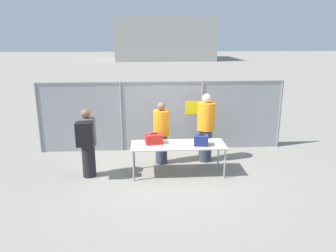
{
  "coord_description": "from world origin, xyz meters",
  "views": [
    {
      "loc": [
        -0.48,
        -7.3,
        3.3
      ],
      "look_at": [
        0.09,
        0.72,
        1.05
      ],
      "focal_mm": 35.0,
      "sensor_mm": 36.0,
      "label": 1
    }
  ],
  "objects_px": {
    "inspection_table": "(178,146)",
    "suitcase_red": "(154,139)",
    "suitcase_navy": "(201,140)",
    "utility_trailer": "(211,115)",
    "traveler_hooded": "(87,141)",
    "security_worker_near": "(161,132)",
    "security_worker_far": "(206,127)"
  },
  "relations": [
    {
      "from": "inspection_table",
      "to": "utility_trailer",
      "type": "relative_size",
      "value": 0.63
    },
    {
      "from": "security_worker_far",
      "to": "utility_trailer",
      "type": "relative_size",
      "value": 0.51
    },
    {
      "from": "suitcase_red",
      "to": "utility_trailer",
      "type": "height_order",
      "value": "suitcase_red"
    },
    {
      "from": "inspection_table",
      "to": "suitcase_red",
      "type": "xyz_separation_m",
      "value": [
        -0.58,
        0.12,
        0.16
      ]
    },
    {
      "from": "inspection_table",
      "to": "suitcase_navy",
      "type": "bearing_deg",
      "value": -9.91
    },
    {
      "from": "security_worker_far",
      "to": "utility_trailer",
      "type": "bearing_deg",
      "value": -85.53
    },
    {
      "from": "security_worker_near",
      "to": "traveler_hooded",
      "type": "bearing_deg",
      "value": 40.29
    },
    {
      "from": "inspection_table",
      "to": "security_worker_far",
      "type": "xyz_separation_m",
      "value": [
        0.81,
        0.81,
        0.24
      ]
    },
    {
      "from": "suitcase_red",
      "to": "traveler_hooded",
      "type": "relative_size",
      "value": 0.27
    },
    {
      "from": "suitcase_navy",
      "to": "inspection_table",
      "type": "bearing_deg",
      "value": 170.09
    },
    {
      "from": "security_worker_near",
      "to": "security_worker_far",
      "type": "bearing_deg",
      "value": -158.74
    },
    {
      "from": "inspection_table",
      "to": "traveler_hooded",
      "type": "relative_size",
      "value": 1.37
    },
    {
      "from": "security_worker_near",
      "to": "inspection_table",
      "type": "bearing_deg",
      "value": 134.33
    },
    {
      "from": "inspection_table",
      "to": "suitcase_red",
      "type": "bearing_deg",
      "value": 168.58
    },
    {
      "from": "suitcase_red",
      "to": "security_worker_far",
      "type": "relative_size",
      "value": 0.24
    },
    {
      "from": "security_worker_far",
      "to": "inspection_table",
      "type": "bearing_deg",
      "value": 62.7
    },
    {
      "from": "inspection_table",
      "to": "traveler_hooded",
      "type": "height_order",
      "value": "traveler_hooded"
    },
    {
      "from": "traveler_hooded",
      "to": "utility_trailer",
      "type": "xyz_separation_m",
      "value": [
        3.76,
        4.2,
        -0.48
      ]
    },
    {
      "from": "suitcase_red",
      "to": "security_worker_near",
      "type": "bearing_deg",
      "value": 70.46
    },
    {
      "from": "inspection_table",
      "to": "security_worker_near",
      "type": "distance_m",
      "value": 0.82
    },
    {
      "from": "suitcase_red",
      "to": "traveler_hooded",
      "type": "xyz_separation_m",
      "value": [
        -1.56,
        -0.18,
        0.04
      ]
    },
    {
      "from": "security_worker_far",
      "to": "utility_trailer",
      "type": "height_order",
      "value": "security_worker_far"
    },
    {
      "from": "security_worker_far",
      "to": "suitcase_navy",
      "type": "bearing_deg",
      "value": 90.79
    },
    {
      "from": "suitcase_navy",
      "to": "utility_trailer",
      "type": "xyz_separation_m",
      "value": [
        1.08,
        4.24,
        -0.45
      ]
    },
    {
      "from": "suitcase_navy",
      "to": "security_worker_near",
      "type": "height_order",
      "value": "security_worker_near"
    },
    {
      "from": "suitcase_red",
      "to": "utility_trailer",
      "type": "relative_size",
      "value": 0.12
    },
    {
      "from": "security_worker_near",
      "to": "security_worker_far",
      "type": "relative_size",
      "value": 0.89
    },
    {
      "from": "suitcase_navy",
      "to": "traveler_hooded",
      "type": "bearing_deg",
      "value": 179.26
    },
    {
      "from": "suitcase_navy",
      "to": "traveler_hooded",
      "type": "xyz_separation_m",
      "value": [
        -2.68,
        0.03,
        0.03
      ]
    },
    {
      "from": "traveler_hooded",
      "to": "security_worker_near",
      "type": "distance_m",
      "value": 1.93
    },
    {
      "from": "suitcase_navy",
      "to": "traveler_hooded",
      "type": "relative_size",
      "value": 0.22
    },
    {
      "from": "suitcase_red",
      "to": "inspection_table",
      "type": "bearing_deg",
      "value": -11.42
    }
  ]
}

